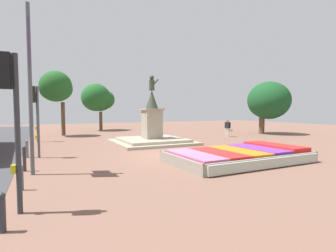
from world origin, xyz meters
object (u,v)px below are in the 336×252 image
(statue_monument, at_px, (152,132))
(traffic_light_far_corner, at_px, (35,108))
(traffic_light_mid_block, at_px, (35,109))
(kerb_bollard_mid_a, at_px, (22,177))
(kerb_bollard_north, at_px, (27,148))
(flower_planter, at_px, (241,156))
(pedestrian_with_handbag, at_px, (228,127))
(traffic_light_near_crossing, at_px, (11,104))
(banner_pole, at_px, (30,80))
(kerb_bollard_south, at_px, (2,211))
(kerb_bollard_mid_b, at_px, (24,158))

(statue_monument, bearing_deg, traffic_light_far_corner, 148.72)
(traffic_light_mid_block, bearing_deg, kerb_bollard_mid_a, -93.23)
(traffic_light_mid_block, relative_size, kerb_bollard_north, 3.97)
(flower_planter, height_order, statue_monument, statue_monument)
(flower_planter, height_order, traffic_light_mid_block, traffic_light_mid_block)
(traffic_light_far_corner, xyz_separation_m, pedestrian_with_handbag, (15.48, -3.35, -1.71))
(traffic_light_near_crossing, relative_size, traffic_light_far_corner, 0.98)
(flower_planter, bearing_deg, kerb_bollard_mid_a, -176.23)
(flower_planter, relative_size, banner_pole, 1.03)
(kerb_bollard_south, height_order, kerb_bollard_mid_b, kerb_bollard_mid_b)
(flower_planter, relative_size, traffic_light_near_crossing, 1.76)
(pedestrian_with_handbag, bearing_deg, kerb_bollard_mid_a, -147.59)
(pedestrian_with_handbag, bearing_deg, banner_pole, -152.63)
(flower_planter, height_order, kerb_bollard_north, kerb_bollard_north)
(traffic_light_far_corner, relative_size, kerb_bollard_mid_b, 3.79)
(flower_planter, height_order, traffic_light_far_corner, traffic_light_far_corner)
(kerb_bollard_mid_a, bearing_deg, traffic_light_far_corner, 89.19)
(statue_monument, xyz_separation_m, traffic_light_near_crossing, (-7.80, -10.66, 1.75))
(banner_pole, height_order, kerb_bollard_south, banner_pole)
(traffic_light_far_corner, bearing_deg, traffic_light_near_crossing, -90.80)
(traffic_light_near_crossing, xyz_separation_m, kerb_bollard_south, (-0.14, -0.95, -2.11))
(traffic_light_mid_block, distance_m, kerb_bollard_south, 8.90)
(statue_monument, distance_m, kerb_bollard_south, 14.07)
(pedestrian_with_handbag, bearing_deg, kerb_bollard_north, -166.14)
(traffic_light_near_crossing, height_order, traffic_light_mid_block, traffic_light_near_crossing)
(banner_pole, distance_m, kerb_bollard_south, 5.78)
(flower_planter, bearing_deg, statue_monument, 98.02)
(kerb_bollard_south, height_order, kerb_bollard_north, kerb_bollard_north)
(pedestrian_with_handbag, relative_size, kerb_bollard_mid_b, 1.58)
(traffic_light_mid_block, relative_size, kerb_bollard_mid_a, 4.70)
(traffic_light_far_corner, xyz_separation_m, kerb_bollard_mid_b, (-0.25, -10.55, -2.06))
(traffic_light_mid_block, height_order, kerb_bollard_mid_a, traffic_light_mid_block)
(statue_monument, distance_m, traffic_light_near_crossing, 13.33)
(traffic_light_far_corner, distance_m, kerb_bollard_south, 16.37)
(banner_pole, xyz_separation_m, kerb_bollard_south, (-0.40, -4.89, -3.06))
(statue_monument, bearing_deg, kerb_bollard_north, -161.57)
(traffic_light_near_crossing, distance_m, kerb_bollard_mid_a, 2.91)
(kerb_bollard_north, bearing_deg, flower_planter, -31.19)
(banner_pole, relative_size, kerb_bollard_mid_a, 8.21)
(traffic_light_far_corner, height_order, kerb_bollard_mid_b, traffic_light_far_corner)
(statue_monument, bearing_deg, banner_pole, -138.28)
(statue_monument, xyz_separation_m, kerb_bollard_mid_a, (-7.78, -8.68, -0.38))
(pedestrian_with_handbag, relative_size, kerb_bollard_mid_a, 2.06)
(banner_pole, distance_m, kerb_bollard_north, 5.09)
(banner_pole, height_order, kerb_bollard_mid_b, banner_pole)
(statue_monument, xyz_separation_m, kerb_bollard_mid_b, (-7.84, -5.94, -0.26))
(kerb_bollard_mid_a, distance_m, kerb_bollard_mid_b, 2.74)
(flower_planter, relative_size, kerb_bollard_south, 8.07)
(kerb_bollard_south, xyz_separation_m, kerb_bollard_north, (0.05, 8.98, 0.05))
(flower_planter, distance_m, traffic_light_mid_block, 10.25)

